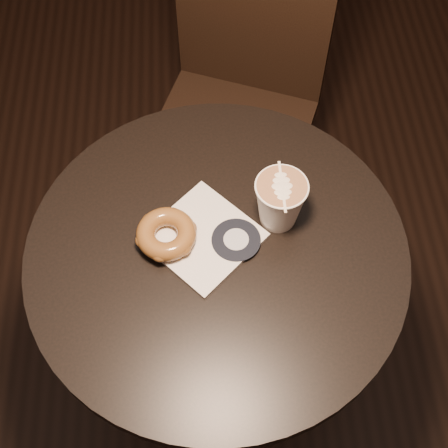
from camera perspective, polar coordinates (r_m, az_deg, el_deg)
The scene contains 5 objects.
cafe_table at distance 1.31m, azimuth -0.58°, elevation -6.49°, with size 0.70×0.70×0.75m.
chair at distance 1.65m, azimuth 1.65°, elevation 13.07°, with size 0.51×0.51×1.00m.
pastry_bag at distance 1.14m, azimuth -1.94°, elevation -1.21°, with size 0.17×0.17×0.01m, color white.
doughnut at distance 1.12m, azimuth -5.30°, elevation -0.92°, with size 0.11×0.11×0.04m, color brown.
latte_cup at distance 1.12m, azimuth 5.12°, elevation 1.97°, with size 0.10×0.10×0.11m, color white, non-canonical shape.
Camera 1 is at (-0.02, -0.55, 1.74)m, focal length 50.00 mm.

